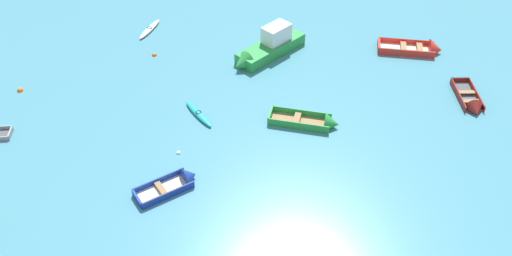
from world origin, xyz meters
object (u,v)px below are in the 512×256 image
object	(u,v)px
kayak_white_back_row_right	(150,29)
rowboat_green_cluster_outer	(317,122)
kayak_turquoise_distant_center	(199,114)
mooring_buoy_far_field	(154,55)
motor_launch_green_center	(267,48)
mooring_buoy_central	(20,91)
rowboat_red_far_back	(423,49)
rowboat_deep_blue_midfield_left	(179,182)
mooring_buoy_near_foreground	(178,153)
rowboat_maroon_far_right	(472,104)

from	to	relation	value
kayak_white_back_row_right	rowboat_green_cluster_outer	distance (m)	16.58
kayak_turquoise_distant_center	mooring_buoy_far_field	size ratio (longest dim) A/B	6.76
motor_launch_green_center	kayak_turquoise_distant_center	size ratio (longest dim) A/B	2.42
kayak_turquoise_distant_center	mooring_buoy_far_field	xyz separation A→B (m)	(-4.97, 6.19, -0.14)
mooring_buoy_central	motor_launch_green_center	bearing A→B (deg)	24.83
rowboat_red_far_back	mooring_buoy_central	distance (m)	28.39
motor_launch_green_center	rowboat_deep_blue_midfield_left	distance (m)	13.90
kayak_turquoise_distant_center	mooring_buoy_near_foreground	distance (m)	3.62
motor_launch_green_center	kayak_white_back_row_right	bearing A→B (deg)	168.95
motor_launch_green_center	kayak_turquoise_distant_center	xyz separation A→B (m)	(-3.11, -7.62, -0.53)
rowboat_deep_blue_midfield_left	mooring_buoy_central	bearing A→B (deg)	153.45
rowboat_maroon_far_right	kayak_white_back_row_right	size ratio (longest dim) A/B	1.27
rowboat_maroon_far_right	kayak_turquoise_distant_center	distance (m)	17.53
kayak_turquoise_distant_center	mooring_buoy_near_foreground	size ratio (longest dim) A/B	8.92
rowboat_deep_blue_midfield_left	mooring_buoy_central	world-z (taller)	rowboat_deep_blue_midfield_left
motor_launch_green_center	mooring_buoy_near_foreground	distance (m)	11.74
rowboat_green_cluster_outer	rowboat_deep_blue_midfield_left	bearing A→B (deg)	-137.31
motor_launch_green_center	rowboat_maroon_far_right	world-z (taller)	motor_launch_green_center
rowboat_red_far_back	kayak_turquoise_distant_center	world-z (taller)	rowboat_red_far_back
rowboat_maroon_far_right	rowboat_green_cluster_outer	distance (m)	10.32
rowboat_deep_blue_midfield_left	mooring_buoy_far_field	xyz separation A→B (m)	(-5.45, 12.21, -0.19)
rowboat_green_cluster_outer	mooring_buoy_far_field	distance (m)	13.68
rowboat_green_cluster_outer	mooring_buoy_far_field	xyz separation A→B (m)	(-12.39, 5.80, -0.23)
rowboat_maroon_far_right	mooring_buoy_near_foreground	size ratio (longest dim) A/B	14.01
motor_launch_green_center	kayak_white_back_row_right	world-z (taller)	motor_launch_green_center
kayak_white_back_row_right	kayak_turquoise_distant_center	bearing A→B (deg)	-55.84
kayak_turquoise_distant_center	kayak_white_back_row_right	size ratio (longest dim) A/B	0.81
mooring_buoy_far_field	rowboat_green_cluster_outer	bearing A→B (deg)	-25.09
rowboat_deep_blue_midfield_left	kayak_white_back_row_right	distance (m)	16.98
rowboat_deep_blue_midfield_left	rowboat_green_cluster_outer	distance (m)	9.45
rowboat_deep_blue_midfield_left	kayak_white_back_row_right	bearing A→B (deg)	114.03
rowboat_red_far_back	rowboat_green_cluster_outer	xyz separation A→B (m)	(-6.82, -9.76, -0.01)
kayak_white_back_row_right	mooring_buoy_central	xyz separation A→B (m)	(-5.99, -9.06, -0.14)
motor_launch_green_center	rowboat_green_cluster_outer	size ratio (longest dim) A/B	1.38
rowboat_green_cluster_outer	mooring_buoy_near_foreground	world-z (taller)	rowboat_green_cluster_outer
mooring_buoy_near_foreground	rowboat_green_cluster_outer	bearing A→B (deg)	27.43
rowboat_maroon_far_right	motor_launch_green_center	bearing A→B (deg)	165.75
rowboat_maroon_far_right	mooring_buoy_near_foreground	xyz separation A→B (m)	(-17.31, -7.68, -0.19)
motor_launch_green_center	rowboat_red_far_back	world-z (taller)	motor_launch_green_center
rowboat_red_far_back	mooring_buoy_far_field	size ratio (longest dim) A/B	12.53
mooring_buoy_far_field	mooring_buoy_near_foreground	world-z (taller)	mooring_buoy_far_field
rowboat_red_far_back	rowboat_green_cluster_outer	distance (m)	11.91
kayak_turquoise_distant_center	rowboat_maroon_far_right	bearing A→B (deg)	13.46
mooring_buoy_far_field	mooring_buoy_central	distance (m)	9.42
kayak_white_back_row_right	mooring_buoy_far_field	distance (m)	3.61
rowboat_red_far_back	rowboat_green_cluster_outer	world-z (taller)	rowboat_red_far_back
motor_launch_green_center	rowboat_green_cluster_outer	world-z (taller)	motor_launch_green_center
rowboat_red_far_back	kayak_white_back_row_right	bearing A→B (deg)	-178.18
rowboat_red_far_back	rowboat_deep_blue_midfield_left	world-z (taller)	rowboat_red_far_back
rowboat_maroon_far_right	mooring_buoy_far_field	bearing A→B (deg)	174.54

